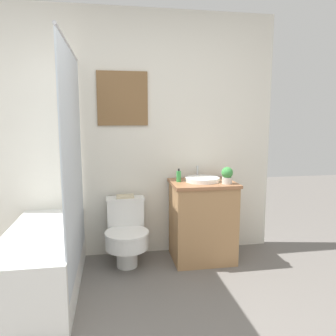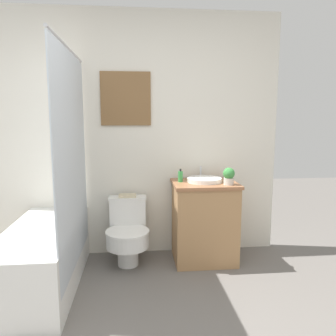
{
  "view_description": "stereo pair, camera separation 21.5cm",
  "coord_description": "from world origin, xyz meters",
  "px_view_note": "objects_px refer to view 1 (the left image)",
  "views": [
    {
      "loc": [
        -0.17,
        -1.41,
        1.43
      ],
      "look_at": [
        0.33,
        1.51,
        0.98
      ],
      "focal_mm": 35.0,
      "sensor_mm": 36.0,
      "label": 1
    },
    {
      "loc": [
        0.05,
        -1.43,
        1.43
      ],
      "look_at": [
        0.33,
        1.51,
        0.98
      ],
      "focal_mm": 35.0,
      "sensor_mm": 36.0,
      "label": 2
    }
  ],
  "objects_px": {
    "soap_bottle": "(179,176)",
    "book_on_tank": "(125,196)",
    "sink": "(202,179)",
    "toilet": "(126,233)",
    "potted_plant": "(227,175)"
  },
  "relations": [
    {
      "from": "sink",
      "to": "book_on_tank",
      "type": "bearing_deg",
      "value": 170.86
    },
    {
      "from": "potted_plant",
      "to": "sink",
      "type": "bearing_deg",
      "value": 141.38
    },
    {
      "from": "sink",
      "to": "soap_bottle",
      "type": "relative_size",
      "value": 2.9
    },
    {
      "from": "book_on_tank",
      "to": "toilet",
      "type": "bearing_deg",
      "value": -90.0
    },
    {
      "from": "toilet",
      "to": "book_on_tank",
      "type": "xyz_separation_m",
      "value": [
        0.0,
        0.14,
        0.33
      ]
    },
    {
      "from": "sink",
      "to": "toilet",
      "type": "bearing_deg",
      "value": -178.72
    },
    {
      "from": "sink",
      "to": "soap_bottle",
      "type": "height_order",
      "value": "same"
    },
    {
      "from": "sink",
      "to": "book_on_tank",
      "type": "height_order",
      "value": "sink"
    },
    {
      "from": "soap_bottle",
      "to": "book_on_tank",
      "type": "bearing_deg",
      "value": 169.02
    },
    {
      "from": "toilet",
      "to": "sink",
      "type": "height_order",
      "value": "sink"
    },
    {
      "from": "toilet",
      "to": "sink",
      "type": "xyz_separation_m",
      "value": [
        0.76,
        0.02,
        0.5
      ]
    },
    {
      "from": "sink",
      "to": "soap_bottle",
      "type": "bearing_deg",
      "value": 175.02
    },
    {
      "from": "potted_plant",
      "to": "book_on_tank",
      "type": "relative_size",
      "value": 0.94
    },
    {
      "from": "soap_bottle",
      "to": "potted_plant",
      "type": "distance_m",
      "value": 0.47
    },
    {
      "from": "toilet",
      "to": "book_on_tank",
      "type": "bearing_deg",
      "value": 90.0
    }
  ]
}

